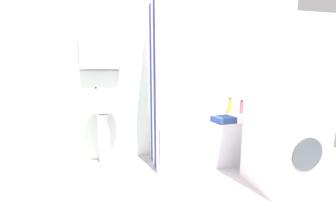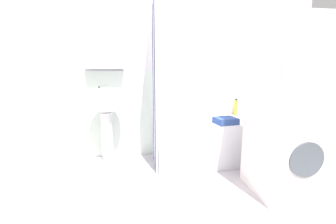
{
  "view_description": "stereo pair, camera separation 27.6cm",
  "coord_description": "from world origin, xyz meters",
  "px_view_note": "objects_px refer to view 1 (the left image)",
  "views": [
    {
      "loc": [
        -0.96,
        -1.91,
        1.25
      ],
      "look_at": [
        -0.33,
        0.73,
        0.72
      ],
      "focal_mm": 24.76,
      "sensor_mm": 36.0,
      "label": 1
    },
    {
      "loc": [
        -0.69,
        -1.96,
        1.25
      ],
      "look_at": [
        -0.33,
        0.73,
        0.72
      ],
      "focal_mm": 24.76,
      "sensor_mm": 36.0,
      "label": 2
    }
  ],
  "objects_px": {
    "soap_dispenser": "(96,93)",
    "bathtub": "(211,139)",
    "shampoo_bottle": "(247,108)",
    "conditioner_bottle": "(230,106)",
    "towel_folded": "(223,119)",
    "washer_dryer_stack": "(287,108)",
    "body_wash_bottle": "(241,107)",
    "sink": "(103,116)"
  },
  "relations": [
    {
      "from": "sink",
      "to": "towel_folded",
      "type": "distance_m",
      "value": 1.51
    },
    {
      "from": "soap_dispenser",
      "to": "bathtub",
      "type": "xyz_separation_m",
      "value": [
        1.47,
        -0.13,
        -0.65
      ]
    },
    {
      "from": "soap_dispenser",
      "to": "body_wash_bottle",
      "type": "xyz_separation_m",
      "value": [
        2.05,
        0.1,
        -0.27
      ]
    },
    {
      "from": "washer_dryer_stack",
      "to": "bathtub",
      "type": "bearing_deg",
      "value": 117.14
    },
    {
      "from": "sink",
      "to": "washer_dryer_stack",
      "type": "xyz_separation_m",
      "value": [
        1.83,
        -0.98,
        0.2
      ]
    },
    {
      "from": "bathtub",
      "to": "washer_dryer_stack",
      "type": "xyz_separation_m",
      "value": [
        0.43,
        -0.84,
        0.56
      ]
    },
    {
      "from": "shampoo_bottle",
      "to": "washer_dryer_stack",
      "type": "xyz_separation_m",
      "value": [
        -0.24,
        -1.08,
        0.19
      ]
    },
    {
      "from": "bathtub",
      "to": "washer_dryer_stack",
      "type": "relative_size",
      "value": 0.91
    },
    {
      "from": "soap_dispenser",
      "to": "sink",
      "type": "bearing_deg",
      "value": 9.13
    },
    {
      "from": "sink",
      "to": "body_wash_bottle",
      "type": "distance_m",
      "value": 1.98
    },
    {
      "from": "shampoo_bottle",
      "to": "conditioner_bottle",
      "type": "bearing_deg",
      "value": 170.75
    },
    {
      "from": "sink",
      "to": "bathtub",
      "type": "height_order",
      "value": "sink"
    },
    {
      "from": "conditioner_bottle",
      "to": "towel_folded",
      "type": "relative_size",
      "value": 0.94
    },
    {
      "from": "towel_folded",
      "to": "shampoo_bottle",
      "type": "bearing_deg",
      "value": 36.58
    },
    {
      "from": "sink",
      "to": "shampoo_bottle",
      "type": "distance_m",
      "value": 2.07
    },
    {
      "from": "soap_dispenser",
      "to": "conditioner_bottle",
      "type": "xyz_separation_m",
      "value": [
        1.88,
        0.15,
        -0.26
      ]
    },
    {
      "from": "shampoo_bottle",
      "to": "towel_folded",
      "type": "relative_size",
      "value": 0.73
    },
    {
      "from": "soap_dispenser",
      "to": "bathtub",
      "type": "bearing_deg",
      "value": -4.97
    },
    {
      "from": "shampoo_bottle",
      "to": "body_wash_bottle",
      "type": "relative_size",
      "value": 0.9
    },
    {
      "from": "shampoo_bottle",
      "to": "washer_dryer_stack",
      "type": "height_order",
      "value": "washer_dryer_stack"
    },
    {
      "from": "towel_folded",
      "to": "washer_dryer_stack",
      "type": "bearing_deg",
      "value": -60.25
    },
    {
      "from": "shampoo_bottle",
      "to": "towel_folded",
      "type": "distance_m",
      "value": 0.75
    },
    {
      "from": "conditioner_bottle",
      "to": "towel_folded",
      "type": "distance_m",
      "value": 0.6
    },
    {
      "from": "conditioner_bottle",
      "to": "washer_dryer_stack",
      "type": "relative_size",
      "value": 0.14
    },
    {
      "from": "bathtub",
      "to": "shampoo_bottle",
      "type": "relative_size",
      "value": 8.32
    },
    {
      "from": "shampoo_bottle",
      "to": "towel_folded",
      "type": "xyz_separation_m",
      "value": [
        -0.6,
        -0.44,
        -0.05
      ]
    },
    {
      "from": "towel_folded",
      "to": "washer_dryer_stack",
      "type": "relative_size",
      "value": 0.15
    },
    {
      "from": "towel_folded",
      "to": "soap_dispenser",
      "type": "bearing_deg",
      "value": 167.64
    },
    {
      "from": "body_wash_bottle",
      "to": "conditioner_bottle",
      "type": "xyz_separation_m",
      "value": [
        -0.17,
        0.05,
        0.02
      ]
    },
    {
      "from": "conditioner_bottle",
      "to": "towel_folded",
      "type": "bearing_deg",
      "value": -125.18
    },
    {
      "from": "shampoo_bottle",
      "to": "conditioner_bottle",
      "type": "relative_size",
      "value": 0.77
    },
    {
      "from": "sink",
      "to": "conditioner_bottle",
      "type": "height_order",
      "value": "sink"
    },
    {
      "from": "soap_dispenser",
      "to": "washer_dryer_stack",
      "type": "distance_m",
      "value": 2.14
    },
    {
      "from": "bathtub",
      "to": "sink",
      "type": "bearing_deg",
      "value": 174.37
    },
    {
      "from": "bathtub",
      "to": "soap_dispenser",
      "type": "bearing_deg",
      "value": 175.03
    },
    {
      "from": "sink",
      "to": "soap_dispenser",
      "type": "relative_size",
      "value": 6.33
    },
    {
      "from": "body_wash_bottle",
      "to": "towel_folded",
      "type": "distance_m",
      "value": 0.67
    },
    {
      "from": "body_wash_bottle",
      "to": "soap_dispenser",
      "type": "bearing_deg",
      "value": -177.13
    },
    {
      "from": "bathtub",
      "to": "conditioner_bottle",
      "type": "distance_m",
      "value": 0.64
    },
    {
      "from": "bathtub",
      "to": "towel_folded",
      "type": "xyz_separation_m",
      "value": [
        0.07,
        -0.21,
        0.32
      ]
    },
    {
      "from": "conditioner_bottle",
      "to": "bathtub",
      "type": "bearing_deg",
      "value": -146.06
    },
    {
      "from": "sink",
      "to": "soap_dispenser",
      "type": "height_order",
      "value": "soap_dispenser"
    }
  ]
}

